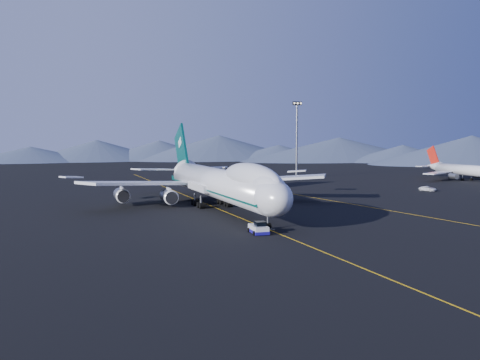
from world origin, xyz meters
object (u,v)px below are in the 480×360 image
object	(u,v)px
boeing_747	(219,183)
second_jet	(468,170)
service_van	(428,189)
pushback_tug	(258,229)
floodlight_mast	(297,139)

from	to	relation	value
boeing_747	second_jet	distance (m)	111.88
boeing_747	service_van	world-z (taller)	boeing_747
pushback_tug	floodlight_mast	bearing A→B (deg)	65.37
second_jet	service_van	xyz separation A→B (m)	(-37.12, -23.43, -2.95)
pushback_tug	service_van	bearing A→B (deg)	36.78
second_jet	pushback_tug	bearing A→B (deg)	-167.44
service_van	floodlight_mast	size ratio (longest dim) A/B	0.17
pushback_tug	second_jet	xyz separation A→B (m)	(108.35, 67.15, 2.99)
service_van	floodlight_mast	bearing A→B (deg)	87.60
boeing_747	pushback_tug	distance (m)	30.13
pushback_tug	service_van	xyz separation A→B (m)	(71.23, 43.72, 0.04)
floodlight_mast	boeing_747	bearing A→B (deg)	-127.76
boeing_747	pushback_tug	bearing A→B (deg)	-95.80
pushback_tug	second_jet	world-z (taller)	second_jet
pushback_tug	second_jet	distance (m)	127.50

